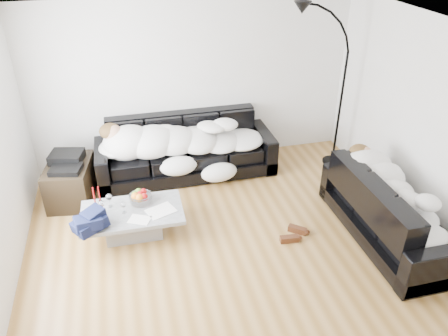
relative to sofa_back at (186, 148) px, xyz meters
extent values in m
plane|color=olive|center=(0.24, -1.79, -0.44)|extent=(5.00, 5.00, 0.00)
cube|color=silver|center=(0.24, 0.46, 0.86)|extent=(5.00, 0.02, 2.60)
cube|color=silver|center=(2.74, -1.79, 0.86)|extent=(0.02, 4.50, 2.60)
plane|color=white|center=(0.24, -1.79, 2.16)|extent=(5.00, 5.00, 0.00)
cube|color=black|center=(0.00, 0.00, 0.00)|extent=(2.72, 0.94, 0.89)
cube|color=black|center=(2.20, -2.17, -0.02)|extent=(0.89, 2.08, 0.84)
ellipsoid|color=#0B4E4E|center=(2.14, -1.53, 0.28)|extent=(0.42, 0.38, 0.20)
cube|color=#939699|center=(-0.92, -1.36, -0.26)|extent=(1.27, 0.76, 0.37)
cylinder|color=white|center=(-0.79, -1.19, 0.01)|extent=(0.32, 0.32, 0.18)
cylinder|color=white|center=(-1.18, -1.20, 0.02)|extent=(0.10, 0.10, 0.19)
cylinder|color=white|center=(-1.28, -1.32, 0.01)|extent=(0.08, 0.08, 0.18)
cylinder|color=white|center=(-1.02, -1.37, 0.00)|extent=(0.08, 0.08, 0.16)
cylinder|color=maroon|center=(-1.36, -1.13, 0.06)|extent=(0.06, 0.06, 0.27)
cylinder|color=maroon|center=(-1.30, -1.06, 0.04)|extent=(0.05, 0.05, 0.23)
cube|color=silver|center=(-0.57, -1.45, -0.07)|extent=(0.41, 0.37, 0.01)
cube|color=silver|center=(-0.84, -1.57, -0.07)|extent=(0.31, 0.28, 0.01)
cube|color=black|center=(-1.72, -0.34, -0.16)|extent=(0.70, 0.92, 0.58)
cube|color=black|center=(-1.72, -0.34, 0.20)|extent=(0.51, 0.43, 0.13)
camera|label=1|loc=(-0.88, -5.93, 3.16)|focal=35.00mm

